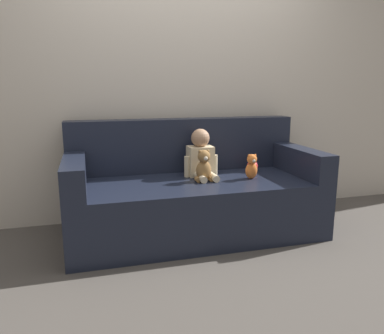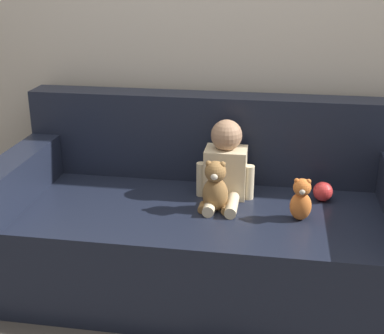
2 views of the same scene
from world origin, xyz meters
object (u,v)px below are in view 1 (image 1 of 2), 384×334
object	(u,v)px
person_baby	(201,157)
plush_toy_side	(252,167)
toy_ball	(252,166)
teddy_bear_brown	(204,166)
couch	(193,194)

from	to	relation	value
person_baby	plush_toy_side	bearing A→B (deg)	-29.41
person_baby	toy_ball	size ratio (longest dim) A/B	4.06
teddy_bear_brown	toy_ball	xyz separation A→B (m)	(0.51, 0.20, -0.07)
couch	teddy_bear_brown	size ratio (longest dim) A/B	7.95
teddy_bear_brown	person_baby	bearing A→B (deg)	80.68
person_baby	toy_ball	xyz separation A→B (m)	(0.48, 0.03, -0.12)
person_baby	teddy_bear_brown	world-z (taller)	person_baby
plush_toy_side	toy_ball	bearing A→B (deg)	63.77
plush_toy_side	toy_ball	xyz separation A→B (m)	(0.12, 0.23, -0.05)
couch	plush_toy_side	distance (m)	0.53
person_baby	plush_toy_side	size ratio (longest dim) A/B	1.93
person_baby	plush_toy_side	distance (m)	0.43
person_baby	teddy_bear_brown	bearing A→B (deg)	-99.32
plush_toy_side	toy_ball	distance (m)	0.27
toy_ball	person_baby	bearing A→B (deg)	-176.77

